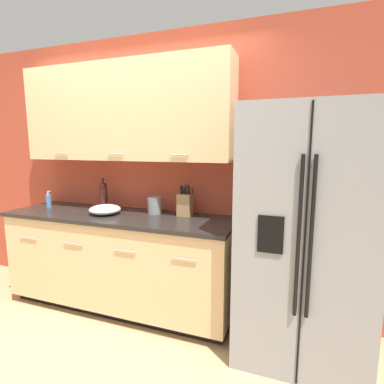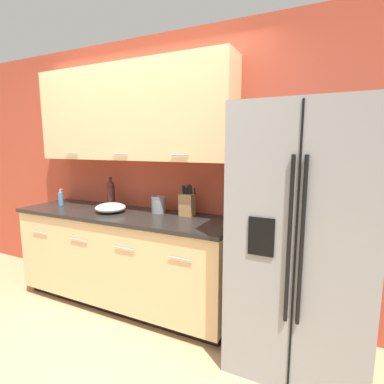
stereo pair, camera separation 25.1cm
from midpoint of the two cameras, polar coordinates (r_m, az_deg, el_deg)
ground_plane at (r=2.61m, az=-23.34°, el=-28.77°), size 14.00×14.00×0.00m
wall_back at (r=3.06m, az=-6.98°, el=7.18°), size 10.00×0.39×2.60m
counter_unit at (r=3.05m, az=-10.29°, el=-12.29°), size 2.21×0.64×0.93m
refrigerator at (r=2.30m, az=23.23°, el=-8.15°), size 0.90×0.79×1.84m
knife_block at (r=2.72m, az=1.70°, el=-2.34°), size 0.14×0.10×0.29m
wine_bottle at (r=3.16m, az=-13.02°, el=-0.33°), size 0.08×0.08×0.32m
soap_dispenser at (r=3.45m, az=-21.85°, el=-1.17°), size 0.06×0.05×0.18m
steel_canister at (r=2.85m, az=-3.94°, el=-2.44°), size 0.14×0.14×0.17m
mixing_bowl at (r=2.95m, az=-12.94°, el=-2.95°), size 0.29×0.29×0.09m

